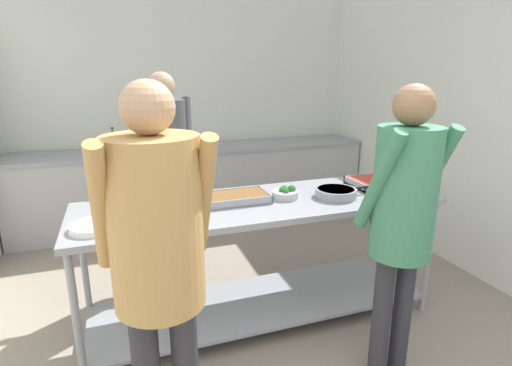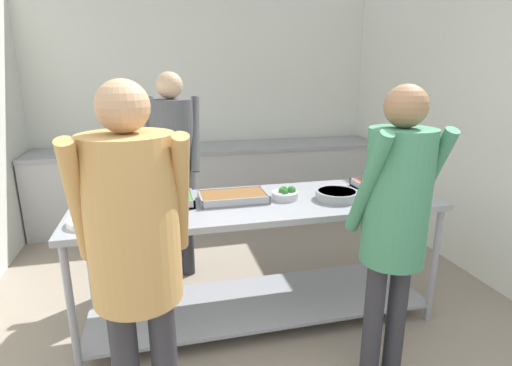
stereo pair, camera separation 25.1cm
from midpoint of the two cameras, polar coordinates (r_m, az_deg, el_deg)
name	(u,v)px [view 2 (the right image)]	position (r m, az deg, el deg)	size (l,w,h in m)	color
wall_rear	(207,105)	(4.97, -5.60, 10.97)	(4.14, 0.06, 2.65)	silver
wall_right	(477,121)	(3.96, 30.65, 7.66)	(0.06, 4.29, 2.65)	silver
back_counter	(213,183)	(4.77, -4.68, 0.00)	(3.98, 0.65, 0.89)	#A8A8A8
serving_counter	(259,240)	(2.79, 3.11, -8.24)	(2.44, 0.76, 0.89)	gray
plate_stack	(92,221)	(2.43, -19.72, -5.14)	(0.27, 0.27, 0.04)	white
serving_tray_roast	(160,201)	(2.66, -10.91, -2.51)	(0.43, 0.31, 0.05)	gray
serving_tray_greens	(233,197)	(2.68, -0.61, -2.10)	(0.45, 0.27, 0.05)	gray
broccoli_bowl	(285,194)	(2.74, 6.84, -1.64)	(0.18, 0.18, 0.09)	#B2B2B7
sauce_pan	(337,195)	(2.79, 14.05, -1.66)	(0.43, 0.29, 0.06)	gray
serving_tray_vegetables	(383,185)	(3.15, 19.96, -0.33)	(0.40, 0.29, 0.05)	gray
guest_serving_left	(396,211)	(2.21, 22.45, -3.72)	(0.44, 0.34, 1.68)	#2D2D33
guest_serving_right	(134,239)	(1.73, -13.01, -7.93)	(0.48, 0.38, 1.71)	#2D2D33
cook_behind_counter	(173,155)	(3.30, -9.62, 3.99)	(0.49, 0.40, 1.73)	#2D2D33
water_bottle	(132,139)	(4.63, -15.81, 6.12)	(0.07, 0.07, 0.26)	#23602D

